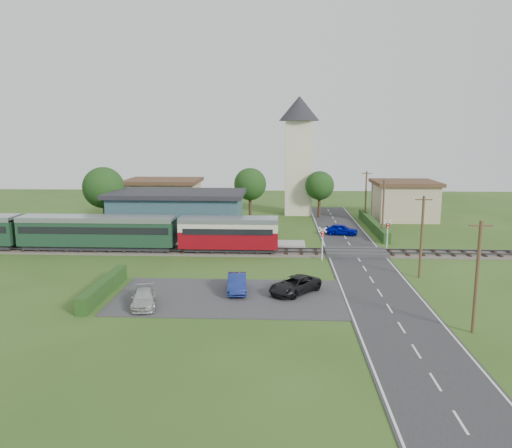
{
  "coord_description": "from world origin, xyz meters",
  "views": [
    {
      "loc": [
        2.3,
        -47.63,
        12.05
      ],
      "look_at": [
        -0.23,
        4.0,
        2.71
      ],
      "focal_mm": 35.0,
      "sensor_mm": 36.0,
      "label": 1
    }
  ],
  "objects_px": {
    "house_west": "(164,197)",
    "car_on_road": "(341,229)",
    "train": "(68,231)",
    "pedestrian_near": "(215,235)",
    "church_tower": "(299,146)",
    "pedestrian_far": "(99,233)",
    "crossing_signal_near": "(323,239)",
    "car_park_silver": "(144,298)",
    "station_building": "(178,213)",
    "equipment_hut": "(95,229)",
    "house_east": "(404,200)",
    "car_park_dark": "(295,285)",
    "car_park_blue": "(237,283)",
    "crossing_signal_far": "(388,230)"
  },
  "relations": [
    {
      "from": "train",
      "to": "car_park_dark",
      "type": "relative_size",
      "value": 9.47
    },
    {
      "from": "house_east",
      "to": "car_park_blue",
      "type": "distance_m",
      "value": 40.7
    },
    {
      "from": "church_tower",
      "to": "pedestrian_far",
      "type": "height_order",
      "value": "church_tower"
    },
    {
      "from": "church_tower",
      "to": "car_park_blue",
      "type": "height_order",
      "value": "church_tower"
    },
    {
      "from": "house_west",
      "to": "car_on_road",
      "type": "relative_size",
      "value": 2.78
    },
    {
      "from": "train",
      "to": "house_east",
      "type": "relative_size",
      "value": 4.91
    },
    {
      "from": "house_east",
      "to": "crossing_signal_near",
      "type": "relative_size",
      "value": 2.69
    },
    {
      "from": "car_on_road",
      "to": "pedestrian_far",
      "type": "distance_m",
      "value": 28.08
    },
    {
      "from": "equipment_hut",
      "to": "car_on_road",
      "type": "relative_size",
      "value": 0.66
    },
    {
      "from": "car_park_blue",
      "to": "church_tower",
      "type": "bearing_deg",
      "value": 76.07
    },
    {
      "from": "car_park_blue",
      "to": "pedestrian_far",
      "type": "height_order",
      "value": "pedestrian_far"
    },
    {
      "from": "station_building",
      "to": "train",
      "type": "distance_m",
      "value": 13.23
    },
    {
      "from": "car_on_road",
      "to": "pedestrian_near",
      "type": "bearing_deg",
      "value": 125.88
    },
    {
      "from": "crossing_signal_near",
      "to": "car_park_dark",
      "type": "relative_size",
      "value": 0.72
    },
    {
      "from": "station_building",
      "to": "car_park_blue",
      "type": "bearing_deg",
      "value": -67.53
    },
    {
      "from": "pedestrian_far",
      "to": "equipment_hut",
      "type": "bearing_deg",
      "value": 72.84
    },
    {
      "from": "car_park_silver",
      "to": "station_building",
      "type": "bearing_deg",
      "value": 82.91
    },
    {
      "from": "car_on_road",
      "to": "house_east",
      "type": "bearing_deg",
      "value": -30.12
    },
    {
      "from": "car_on_road",
      "to": "car_park_dark",
      "type": "distance_m",
      "value": 23.67
    },
    {
      "from": "church_tower",
      "to": "house_east",
      "type": "bearing_deg",
      "value": -14.93
    },
    {
      "from": "car_park_dark",
      "to": "pedestrian_far",
      "type": "distance_m",
      "value": 26.39
    },
    {
      "from": "equipment_hut",
      "to": "train",
      "type": "xyz_separation_m",
      "value": [
        -1.68,
        -3.2,
        0.43
      ]
    },
    {
      "from": "train",
      "to": "pedestrian_near",
      "type": "distance_m",
      "value": 15.26
    },
    {
      "from": "train",
      "to": "pedestrian_far",
      "type": "distance_m",
      "value": 3.83
    },
    {
      "from": "crossing_signal_near",
      "to": "crossing_signal_far",
      "type": "bearing_deg",
      "value": 33.69
    },
    {
      "from": "crossing_signal_near",
      "to": "car_park_silver",
      "type": "xyz_separation_m",
      "value": [
        -13.68,
        -13.98,
        -1.48
      ]
    },
    {
      "from": "equipment_hut",
      "to": "train",
      "type": "bearing_deg",
      "value": -117.75
    },
    {
      "from": "crossing_signal_near",
      "to": "car_park_blue",
      "type": "height_order",
      "value": "crossing_signal_near"
    },
    {
      "from": "crossing_signal_near",
      "to": "car_park_silver",
      "type": "distance_m",
      "value": 19.62
    },
    {
      "from": "car_park_dark",
      "to": "pedestrian_near",
      "type": "bearing_deg",
      "value": 157.52
    },
    {
      "from": "crossing_signal_near",
      "to": "pedestrian_near",
      "type": "distance_m",
      "value": 12.38
    },
    {
      "from": "crossing_signal_near",
      "to": "car_park_dark",
      "type": "xyz_separation_m",
      "value": [
        -2.93,
        -10.56,
        -1.43
      ]
    },
    {
      "from": "house_east",
      "to": "car_park_blue",
      "type": "height_order",
      "value": "house_east"
    },
    {
      "from": "crossing_signal_near",
      "to": "equipment_hut",
      "type": "bearing_deg",
      "value": 167.06
    },
    {
      "from": "equipment_hut",
      "to": "car_park_silver",
      "type": "relative_size",
      "value": 0.64
    },
    {
      "from": "car_park_silver",
      "to": "car_park_blue",
      "type": "bearing_deg",
      "value": 16.37
    },
    {
      "from": "train",
      "to": "crossing_signal_near",
      "type": "height_order",
      "value": "train"
    },
    {
      "from": "station_building",
      "to": "crossing_signal_near",
      "type": "distance_m",
      "value": 19.98
    },
    {
      "from": "station_building",
      "to": "pedestrian_near",
      "type": "height_order",
      "value": "station_building"
    },
    {
      "from": "train",
      "to": "pedestrian_near",
      "type": "bearing_deg",
      "value": 11.07
    },
    {
      "from": "car_park_silver",
      "to": "pedestrian_near",
      "type": "bearing_deg",
      "value": 69.29
    },
    {
      "from": "equipment_hut",
      "to": "house_east",
      "type": "height_order",
      "value": "house_east"
    },
    {
      "from": "crossing_signal_far",
      "to": "car_park_silver",
      "type": "bearing_deg",
      "value": -138.03
    },
    {
      "from": "house_west",
      "to": "pedestrian_far",
      "type": "distance_m",
      "value": 20.18
    },
    {
      "from": "house_west",
      "to": "crossing_signal_far",
      "type": "bearing_deg",
      "value": -35.77
    },
    {
      "from": "equipment_hut",
      "to": "car_park_dark",
      "type": "xyz_separation_m",
      "value": [
        21.47,
        -16.16,
        -1.03
      ]
    },
    {
      "from": "car_park_dark",
      "to": "crossing_signal_near",
      "type": "bearing_deg",
      "value": 114.68
    },
    {
      "from": "train",
      "to": "house_west",
      "type": "distance_m",
      "value": 23.48
    },
    {
      "from": "crossing_signal_far",
      "to": "car_park_silver",
      "type": "xyz_separation_m",
      "value": [
        -20.88,
        -18.78,
        -1.48
      ]
    },
    {
      "from": "train",
      "to": "church_tower",
      "type": "relative_size",
      "value": 2.45
    }
  ]
}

